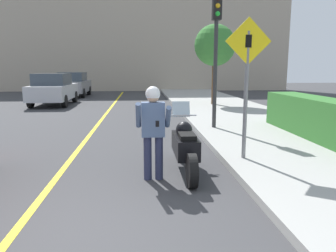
% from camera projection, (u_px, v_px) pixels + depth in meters
% --- Properties ---
extents(ground_plane, '(80.00, 80.00, 0.00)m').
position_uv_depth(ground_plane, '(56.00, 250.00, 3.55)').
color(ground_plane, '#38383A').
extents(sidewalk_curb, '(4.40, 44.00, 0.14)m').
position_uv_depth(sidewalk_curb, '(303.00, 148.00, 7.84)').
color(sidewalk_curb, '#9E9E99').
rests_on(sidewalk_curb, ground).
extents(road_center_line, '(0.12, 36.00, 0.01)m').
position_uv_depth(road_center_line, '(88.00, 137.00, 9.39)').
color(road_center_line, yellow).
rests_on(road_center_line, ground).
extents(building_backdrop, '(28.00, 1.20, 9.97)m').
position_uv_depth(building_backdrop, '(130.00, 33.00, 28.20)').
color(building_backdrop, '#B2A38E').
rests_on(building_backdrop, ground).
extents(motorcycle, '(0.62, 2.31, 1.27)m').
position_uv_depth(motorcycle, '(185.00, 146.00, 6.19)').
color(motorcycle, black).
rests_on(motorcycle, ground).
extents(person_biker, '(0.59, 0.46, 1.65)m').
position_uv_depth(person_biker, '(153.00, 124.00, 5.64)').
color(person_biker, '#282D4C').
rests_on(person_biker, ground).
extents(crossing_sign, '(0.91, 0.08, 2.77)m').
position_uv_depth(crossing_sign, '(247.00, 75.00, 6.41)').
color(crossing_sign, slate).
rests_on(crossing_sign, sidewalk_curb).
extents(traffic_light, '(0.26, 0.30, 3.97)m').
position_uv_depth(traffic_light, '(216.00, 36.00, 9.69)').
color(traffic_light, '#2D2D30').
rests_on(traffic_light, sidewalk_curb).
extents(hedge_row, '(0.90, 5.46, 1.04)m').
position_uv_depth(hedge_row, '(324.00, 119.00, 8.36)').
color(hedge_row, '#33702D').
rests_on(hedge_row, sidewalk_curb).
extents(street_tree, '(2.05, 2.05, 3.97)m').
position_uv_depth(street_tree, '(215.00, 46.00, 16.24)').
color(street_tree, brown).
rests_on(street_tree, sidewalk_curb).
extents(parked_car_silver, '(1.88, 4.20, 1.68)m').
position_uv_depth(parked_car_silver, '(53.00, 89.00, 17.46)').
color(parked_car_silver, black).
rests_on(parked_car_silver, ground).
extents(parked_car_grey, '(1.88, 4.20, 1.68)m').
position_uv_depth(parked_car_grey, '(74.00, 84.00, 22.83)').
color(parked_car_grey, black).
rests_on(parked_car_grey, ground).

